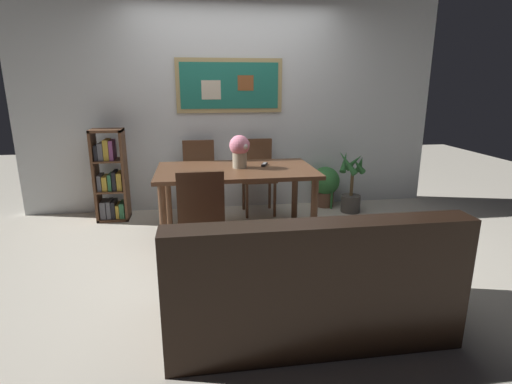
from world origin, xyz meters
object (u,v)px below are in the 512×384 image
(dining_chair_far_left, at_px, (199,172))
(tv_remote, at_px, (264,164))
(dining_table, at_px, (236,177))
(potted_ivy, at_px, (325,184))
(dining_chair_far_right, at_px, (258,170))
(leather_couch, at_px, (306,286))
(potted_palm, at_px, (351,188))
(dining_chair_near_left, at_px, (201,213))
(bookshelf, at_px, (111,179))
(flower_vase, at_px, (240,149))

(dining_chair_far_left, distance_m, tv_remote, 0.97)
(dining_chair_far_left, xyz_separation_m, tv_remote, (0.69, -0.64, 0.20))
(dining_table, relative_size, potted_ivy, 2.67)
(dining_chair_far_right, bearing_deg, dining_table, -114.08)
(leather_couch, relative_size, tv_remote, 11.13)
(potted_ivy, distance_m, potted_palm, 0.38)
(dining_table, distance_m, dining_chair_near_left, 0.90)
(dining_chair_near_left, height_order, bookshelf, bookshelf)
(dining_table, relative_size, leather_couch, 0.90)
(dining_chair_near_left, distance_m, flower_vase, 1.03)
(bookshelf, relative_size, potted_ivy, 1.77)
(dining_table, height_order, potted_ivy, dining_table)
(potted_ivy, xyz_separation_m, potted_palm, (0.24, -0.29, 0.02))
(dining_chair_far_right, height_order, potted_palm, dining_chair_far_right)
(dining_table, height_order, dining_chair_far_left, dining_chair_far_left)
(dining_chair_far_left, bearing_deg, bookshelf, -178.25)
(dining_chair_far_left, bearing_deg, dining_table, -63.98)
(potted_palm, xyz_separation_m, flower_vase, (-1.46, -0.53, 0.61))
(potted_ivy, bearing_deg, dining_chair_near_left, -134.34)
(potted_ivy, bearing_deg, bookshelf, -177.20)
(dining_chair_far_right, relative_size, tv_remote, 5.63)
(flower_vase, bearing_deg, dining_table, -137.60)
(dining_chair_far_left, relative_size, potted_palm, 1.13)
(dining_chair_far_left, relative_size, potted_ivy, 1.50)
(dining_chair_far_right, relative_size, dining_chair_near_left, 1.00)
(dining_table, xyz_separation_m, bookshelf, (-1.41, 0.73, -0.15))
(potted_ivy, bearing_deg, tv_remote, -141.73)
(dining_chair_near_left, relative_size, potted_ivy, 1.50)
(dining_chair_far_left, relative_size, dining_chair_near_left, 1.00)
(leather_couch, distance_m, potted_ivy, 2.80)
(dining_table, relative_size, tv_remote, 10.04)
(potted_ivy, xyz_separation_m, tv_remote, (-0.94, -0.74, 0.44))
(potted_palm, height_order, flower_vase, flower_vase)
(dining_chair_near_left, bearing_deg, dining_chair_far_left, 89.81)
(flower_vase, bearing_deg, potted_ivy, 34.10)
(dining_chair_far_right, bearing_deg, bookshelf, -178.42)
(dining_chair_far_right, xyz_separation_m, leather_couch, (-0.08, -2.54, -0.23))
(bookshelf, height_order, tv_remote, bookshelf)
(bookshelf, bearing_deg, flower_vase, -25.50)
(dining_table, xyz_separation_m, dining_chair_far_left, (-0.37, 0.76, -0.11))
(bookshelf, relative_size, potted_palm, 1.34)
(dining_table, height_order, potted_palm, potted_palm)
(leather_couch, bearing_deg, potted_palm, 62.24)
(dining_chair_near_left, relative_size, bookshelf, 0.84)
(bookshelf, bearing_deg, leather_couch, -56.01)
(bookshelf, bearing_deg, dining_chair_far_left, 1.75)
(dining_chair_far_right, height_order, potted_ivy, dining_chair_far_right)
(potted_ivy, distance_m, tv_remote, 1.28)
(dining_chair_far_left, xyz_separation_m, dining_chair_near_left, (-0.01, -1.58, 0.00))
(potted_palm, bearing_deg, dining_chair_far_right, 169.83)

